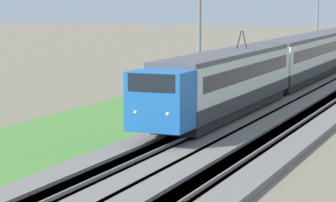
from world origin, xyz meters
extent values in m
cube|color=slate|center=(50.00, 0.00, 0.15)|extent=(240.00, 4.40, 0.30)
cube|color=slate|center=(50.00, -4.15, 0.15)|extent=(240.00, 4.40, 0.30)
cube|color=#4C4238|center=(50.00, 0.00, 0.15)|extent=(240.00, 1.57, 0.30)
cube|color=gray|center=(50.00, 0.53, 0.38)|extent=(240.00, 0.07, 0.15)
cube|color=gray|center=(50.00, -0.53, 0.38)|extent=(240.00, 0.07, 0.15)
cube|color=#4C4238|center=(50.00, -4.15, 0.15)|extent=(240.00, 1.57, 0.30)
cube|color=gray|center=(50.00, -3.62, 0.38)|extent=(240.00, 0.07, 0.15)
cube|color=#4C8438|center=(50.00, 6.09, 0.06)|extent=(240.00, 8.14, 0.12)
cube|color=blue|center=(30.27, 0.00, 2.36)|extent=(2.19, 2.71, 2.72)
cube|color=black|center=(29.94, 0.00, 3.27)|extent=(1.58, 2.26, 0.82)
sphere|color=#F2EAC6|center=(29.23, 0.78, 1.91)|extent=(0.20, 0.20, 0.20)
sphere|color=#F2EAC6|center=(29.23, -0.78, 1.91)|extent=(0.20, 0.20, 0.20)
cube|color=#2D2D33|center=(40.41, 0.00, 1.38)|extent=(18.09, 2.83, 0.76)
cube|color=silver|center=(40.41, 0.00, 2.74)|extent=(18.09, 2.83, 1.96)
cube|color=black|center=(40.41, 0.00, 2.90)|extent=(16.65, 2.85, 0.82)
cube|color=#515156|center=(40.41, 0.00, 3.84)|extent=(18.09, 2.60, 0.25)
cube|color=black|center=(40.41, 0.00, 0.72)|extent=(17.19, 2.40, 0.55)
cylinder|color=black|center=(33.17, 0.53, 0.88)|extent=(0.86, 0.12, 0.86)
cylinder|color=black|center=(33.17, -0.53, 0.88)|extent=(0.86, 0.12, 0.86)
cube|color=#2D2D33|center=(60.20, 0.00, 1.38)|extent=(20.28, 2.83, 0.76)
cube|color=silver|center=(60.20, 0.00, 2.74)|extent=(20.28, 2.83, 1.96)
cube|color=black|center=(60.20, 0.00, 2.90)|extent=(18.66, 2.85, 0.82)
cube|color=#515156|center=(60.20, 0.00, 3.84)|extent=(20.28, 2.60, 0.25)
cube|color=black|center=(60.20, 0.00, 0.72)|extent=(19.27, 2.40, 0.55)
cylinder|color=black|center=(43.13, 0.17, 4.52)|extent=(0.06, 0.33, 1.08)
cylinder|color=black|center=(43.13, -0.17, 4.52)|extent=(0.06, 0.33, 1.08)
cube|color=black|center=(33.17, 0.00, 0.00)|extent=(0.10, 0.10, 0.00)
cylinder|color=slate|center=(44.14, 3.07, 4.58)|extent=(0.22, 0.22, 9.17)
cylinder|color=slate|center=(81.31, 3.07, 4.43)|extent=(0.22, 0.22, 8.85)
camera|label=1|loc=(-3.00, -13.72, 6.96)|focal=85.00mm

